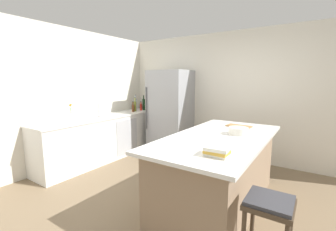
% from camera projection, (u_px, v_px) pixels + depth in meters
% --- Properties ---
extents(ground_plane, '(7.20, 7.20, 0.00)m').
position_uv_depth(ground_plane, '(170.00, 202.00, 3.04)').
color(ground_plane, '#7A664C').
extents(wall_rear, '(6.00, 0.10, 2.60)m').
position_uv_depth(wall_rear, '(229.00, 96.00, 4.68)').
color(wall_rear, silver).
rests_on(wall_rear, ground_plane).
extents(wall_left, '(0.10, 6.00, 2.60)m').
position_uv_depth(wall_left, '(60.00, 98.00, 4.18)').
color(wall_left, silver).
rests_on(wall_left, ground_plane).
extents(counter_run_left, '(0.65, 2.85, 0.90)m').
position_uv_depth(counter_run_left, '(104.00, 137.00, 4.68)').
color(counter_run_left, silver).
rests_on(counter_run_left, ground_plane).
extents(kitchen_island, '(1.10, 2.23, 0.92)m').
position_uv_depth(kitchen_island, '(218.00, 170.00, 2.92)').
color(kitchen_island, '#8E755B').
rests_on(kitchen_island, ground_plane).
extents(refrigerator, '(0.86, 0.75, 1.84)m').
position_uv_depth(refrigerator, '(170.00, 112.00, 5.07)').
color(refrigerator, '#93969B').
rests_on(refrigerator, ground_plane).
extents(bar_stool, '(0.36, 0.36, 0.70)m').
position_uv_depth(bar_stool, '(269.00, 214.00, 1.79)').
color(bar_stool, '#473828').
rests_on(bar_stool, ground_plane).
extents(sink_faucet, '(0.15, 0.05, 0.30)m').
position_uv_depth(sink_faucet, '(85.00, 110.00, 4.28)').
color(sink_faucet, silver).
rests_on(sink_faucet, counter_run_left).
extents(flower_vase, '(0.08, 0.08, 0.32)m').
position_uv_depth(flower_vase, '(71.00, 116.00, 3.97)').
color(flower_vase, silver).
rests_on(flower_vase, counter_run_left).
extents(paper_towel_roll, '(0.14, 0.14, 0.31)m').
position_uv_depth(paper_towel_roll, '(100.00, 110.00, 4.49)').
color(paper_towel_roll, gray).
rests_on(paper_towel_roll, counter_run_left).
extents(whiskey_bottle, '(0.08, 0.08, 0.27)m').
position_uv_depth(whiskey_bottle, '(145.00, 105.00, 5.67)').
color(whiskey_bottle, brown).
rests_on(whiskey_bottle, counter_run_left).
extents(wine_bottle, '(0.07, 0.07, 0.36)m').
position_uv_depth(wine_bottle, '(144.00, 104.00, 5.54)').
color(wine_bottle, '#19381E').
rests_on(wine_bottle, counter_run_left).
extents(hot_sauce_bottle, '(0.05, 0.05, 0.22)m').
position_uv_depth(hot_sauce_bottle, '(141.00, 107.00, 5.49)').
color(hot_sauce_bottle, red).
rests_on(hot_sauce_bottle, counter_run_left).
extents(soda_bottle, '(0.06, 0.06, 0.38)m').
position_uv_depth(soda_bottle, '(136.00, 104.00, 5.45)').
color(soda_bottle, silver).
rests_on(soda_bottle, counter_run_left).
extents(olive_oil_bottle, '(0.06, 0.06, 0.33)m').
position_uv_depth(olive_oil_bottle, '(135.00, 106.00, 5.33)').
color(olive_oil_bottle, olive).
rests_on(olive_oil_bottle, counter_run_left).
extents(syrup_bottle, '(0.07, 0.07, 0.24)m').
position_uv_depth(syrup_bottle, '(133.00, 108.00, 5.26)').
color(syrup_bottle, '#5B3319').
rests_on(syrup_bottle, counter_run_left).
extents(cookbook_stack, '(0.23, 0.18, 0.09)m').
position_uv_depth(cookbook_stack, '(217.00, 151.00, 2.09)').
color(cookbook_stack, silver).
rests_on(cookbook_stack, kitchen_island).
extents(mixing_bowl, '(0.25, 0.25, 0.09)m').
position_uv_depth(mixing_bowl, '(238.00, 131.00, 2.93)').
color(mixing_bowl, silver).
rests_on(mixing_bowl, kitchen_island).
extents(cutting_board, '(0.37, 0.22, 0.02)m').
position_uv_depth(cutting_board, '(239.00, 126.00, 3.43)').
color(cutting_board, '#9E7042').
rests_on(cutting_board, kitchen_island).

